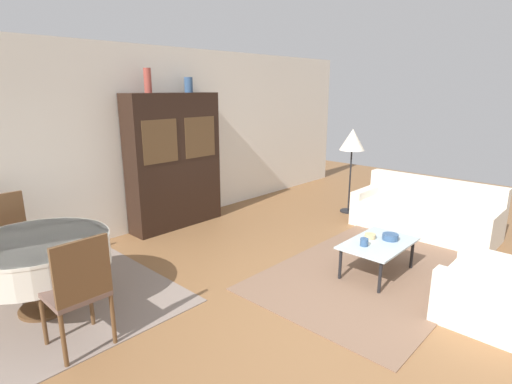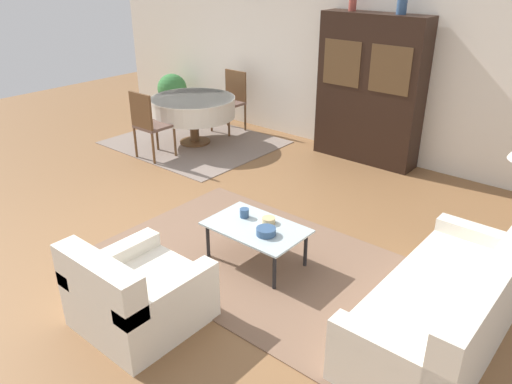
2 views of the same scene
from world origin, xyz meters
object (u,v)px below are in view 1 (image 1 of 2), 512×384
dining_chair_near (78,287)px  bowl (390,237)px  armchair (503,295)px  couch (425,214)px  vase_tall (148,80)px  display_cabinet (174,161)px  bowl_small (370,236)px  dining_table (38,254)px  dining_chair_far (8,234)px  vase_short (189,85)px  floor_lamp (352,142)px  cup (364,242)px  coffee_table (378,245)px

dining_chair_near → bowl: 3.33m
dining_chair_near → armchair: bearing=-40.9°
couch → dining_chair_near: bearing=78.5°
bowl → vase_tall: size_ratio=0.54×
display_cabinet → vase_tall: size_ratio=6.08×
couch → bowl_small: bearing=90.5°
dining_table → dining_chair_far: dining_chair_far is taller
dining_chair_near → vase_short: 3.72m
couch → armchair: size_ratio=2.23×
couch → floor_lamp: size_ratio=1.38×
couch → dining_chair_near: size_ratio=2.02×
display_cabinet → bowl_small: (0.60, -2.98, -0.60)m
cup → bowl_small: bearing=13.2°
vase_tall → vase_short: (0.70, 0.00, -0.05)m
couch → dining_chair_far: bearing=60.2°
bowl → dining_chair_far: bearing=136.7°
dining_table → vase_tall: (2.01, 1.12, 1.61)m
cup → coffee_table: bearing=-19.1°
dining_chair_far → cup: size_ratio=10.84×
dining_chair_near → floor_lamp: (4.84, 0.37, 0.66)m
vase_tall → dining_table: bearing=-150.9°
dining_chair_near → coffee_table: bearing=-20.8°
dining_chair_near → cup: 2.93m
dining_table → dining_chair_far: bearing=90.0°
couch → coffee_table: bearing=94.7°
armchair → vase_short: vase_short is taller
dining_chair_far → vase_short: bearing=-174.8°
dining_chair_far → armchair: bearing=123.8°
floor_lamp → vase_short: size_ratio=6.41×
display_cabinet → dining_table: size_ratio=1.56×
dining_chair_far → bowl: (3.11, -2.92, -0.14)m
armchair → display_cabinet: display_cabinet is taller
dining_chair_far → coffee_table: bearing=135.7°
armchair → vase_short: (-0.08, 4.41, 1.87)m
armchair → dining_chair_near: bearing=139.1°
couch → coffee_table: size_ratio=2.11×
bowl → vase_tall: vase_tall is taller
vase_tall → vase_short: 0.70m
armchair → dining_table: bearing=130.3°
dining_chair_far → bowl: size_ratio=5.41×
vase_short → floor_lamp: bearing=-37.4°
dining_chair_far → vase_short: 3.15m
dining_table → floor_lamp: (4.84, -0.50, 0.63)m
display_cabinet → dining_chair_far: 2.44m
armchair → bowl: (0.32, 1.24, 0.15)m
dining_chair_near → bowl_small: (2.99, -0.98, -0.15)m
display_cabinet → bowl: 3.30m
dining_chair_near → dining_chair_far: same height
display_cabinet → dining_chair_near: display_cabinet is taller
dining_table → cup: 3.34m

